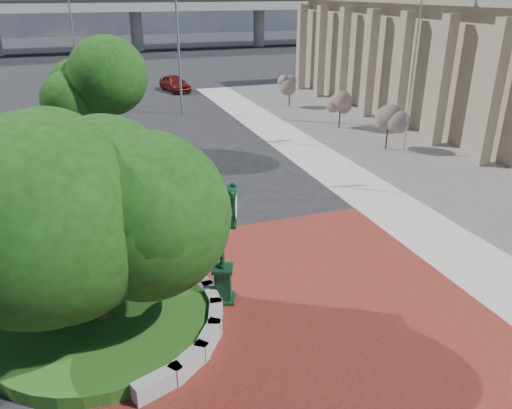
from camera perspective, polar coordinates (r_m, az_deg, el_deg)
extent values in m
plane|color=black|center=(15.96, 1.31, -10.31)|extent=(200.00, 200.00, 0.00)
cube|color=maroon|center=(15.19, 2.67, -12.21)|extent=(12.00, 12.00, 0.04)
cube|color=#9E9B93|center=(31.80, 22.45, 5.48)|extent=(20.00, 50.00, 0.04)
cube|color=#9E9B93|center=(12.75, -11.11, -19.50)|extent=(1.29, 0.76, 0.54)
cube|color=#9E9B93|center=(13.18, -7.63, -17.51)|extent=(1.20, 1.04, 0.54)
cube|color=#9E9B93|center=(13.81, -5.46, -15.16)|extent=(1.00, 1.22, 0.54)
cube|color=#9E9B93|center=(14.57, -4.67, -12.80)|extent=(0.71, 1.30, 0.54)
cube|color=#9E9B93|center=(15.36, -5.09, -10.68)|extent=(0.35, 1.25, 0.54)
cube|color=#9E9B93|center=(16.12, -6.49, -8.95)|extent=(0.71, 1.30, 0.54)
cube|color=#9E9B93|center=(16.79, -8.64, -7.66)|extent=(1.00, 1.22, 0.54)
cube|color=#9E9B93|center=(17.30, -11.31, -6.85)|extent=(1.20, 1.04, 0.54)
cube|color=#9E9B93|center=(17.65, -14.30, -6.51)|extent=(1.29, 0.76, 0.54)
cylinder|color=#1C4212|center=(15.11, -17.18, -12.76)|extent=(6.10, 6.10, 0.40)
cube|color=black|center=(32.92, 22.32, 13.25)|extent=(0.30, 40.00, 5.50)
cube|color=#9E9B93|center=(82.56, -17.41, 20.81)|extent=(90.00, 12.00, 1.20)
cube|color=black|center=(82.54, -17.48, 21.36)|extent=(90.00, 12.00, 0.40)
cylinder|color=#9E9B93|center=(83.17, -13.49, 18.78)|extent=(1.80, 1.80, 6.00)
cylinder|color=#9E9B93|center=(87.80, 0.33, 19.59)|extent=(1.80, 1.80, 6.00)
cylinder|color=#38281C|center=(14.62, -17.59, -9.95)|extent=(0.36, 0.36, 2.17)
sphere|color=#16350E|center=(13.41, -18.95, -0.42)|extent=(5.20, 5.20, 5.20)
cylinder|color=#38281C|center=(31.40, -17.66, 7.75)|extent=(0.36, 0.36, 1.92)
sphere|color=#16350E|center=(30.91, -18.18, 11.82)|extent=(4.40, 4.40, 4.40)
cube|color=black|center=(15.70, -3.74, -10.67)|extent=(0.92, 0.92, 0.14)
cube|color=black|center=(15.40, -3.80, -8.96)|extent=(0.64, 0.64, 0.98)
cube|color=black|center=(15.13, -3.85, -7.31)|extent=(0.81, 0.81, 0.11)
cylinder|color=black|center=(14.73, -3.93, -4.59)|extent=(0.15, 0.15, 1.52)
cube|color=black|center=(14.20, -4.07, -0.26)|extent=(1.04, 1.04, 0.80)
cylinder|color=white|center=(13.82, -4.23, -0.96)|extent=(0.69, 0.31, 0.71)
cylinder|color=white|center=(14.59, -3.91, 0.40)|extent=(0.69, 0.31, 0.71)
cylinder|color=white|center=(14.25, -5.75, -0.24)|extent=(0.31, 0.69, 0.71)
cylinder|color=white|center=(14.17, -2.38, -0.28)|extent=(0.31, 0.69, 0.71)
sphere|color=black|center=(13.99, -4.13, 1.82)|extent=(0.39, 0.39, 0.39)
cone|color=black|center=(13.89, -4.16, 2.95)|extent=(0.16, 0.16, 0.45)
imported|color=#50100B|center=(48.63, -9.26, 13.52)|extent=(2.60, 4.61, 1.48)
cylinder|color=silver|center=(29.69, 17.55, 14.69)|extent=(0.12, 0.12, 9.77)
cylinder|color=slate|center=(38.55, -8.88, 17.58)|extent=(0.18, 0.18, 10.22)
cylinder|color=slate|center=(55.02, -20.06, 17.18)|extent=(0.15, 0.15, 8.31)
cylinder|color=#38281C|center=(30.91, 14.68, 7.16)|extent=(0.10, 0.10, 1.20)
sphere|color=#B25993|center=(30.66, 14.87, 8.95)|extent=(1.20, 1.20, 1.20)
cylinder|color=#38281C|center=(35.22, 9.52, 9.54)|extent=(0.10, 0.10, 1.20)
sphere|color=#B25993|center=(34.99, 9.63, 11.12)|extent=(1.20, 1.20, 1.20)
cylinder|color=#38281C|center=(41.42, 3.81, 11.87)|extent=(0.10, 0.10, 1.20)
sphere|color=#B25993|center=(41.23, 3.85, 13.23)|extent=(1.20, 1.20, 1.20)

